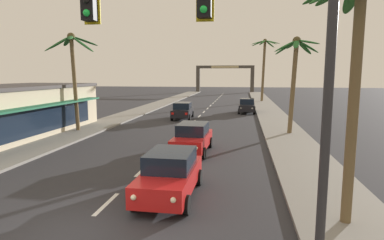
{
  "coord_description": "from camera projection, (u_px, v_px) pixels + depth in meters",
  "views": [
    {
      "loc": [
        4.61,
        -7.88,
        4.46
      ],
      "look_at": [
        2.11,
        8.0,
        2.2
      ],
      "focal_mm": 30.24,
      "sensor_mm": 36.0,
      "label": 1
    }
  ],
  "objects": [
    {
      "name": "ground_plane",
      "position": [
        73.0,
        235.0,
        9.04
      ],
      "size": [
        220.0,
        220.0,
        0.0
      ],
      "primitive_type": "plane",
      "color": "#2D2D33"
    },
    {
      "name": "sidewalk_right",
      "position": [
        280.0,
        127.0,
        27.39
      ],
      "size": [
        3.2,
        110.0,
        0.14
      ],
      "primitive_type": "cube",
      "color": "gray",
      "rests_on": "ground"
    },
    {
      "name": "sidewalk_left",
      "position": [
        106.0,
        123.0,
        29.79
      ],
      "size": [
        3.2,
        110.0,
        0.14
      ],
      "primitive_type": "cube",
      "color": "gray",
      "rests_on": "ground"
    },
    {
      "name": "lane_markings",
      "position": [
        194.0,
        126.0,
        28.05
      ],
      "size": [
        4.28,
        87.06,
        0.01
      ],
      "color": "silver",
      "rests_on": "ground"
    },
    {
      "name": "traffic_signal_mast",
      "position": [
        164.0,
        29.0,
        7.56
      ],
      "size": [
        11.27,
        0.41,
        7.57
      ],
      "color": "#2D2D33",
      "rests_on": "ground"
    },
    {
      "name": "sedan_lead_at_stop_bar",
      "position": [
        170.0,
        174.0,
        11.86
      ],
      "size": [
        1.98,
        4.46,
        1.68
      ],
      "color": "red",
      "rests_on": "ground"
    },
    {
      "name": "sedan_third_in_queue",
      "position": [
        192.0,
        138.0,
        18.64
      ],
      "size": [
        2.06,
        4.49,
        1.68
      ],
      "color": "red",
      "rests_on": "ground"
    },
    {
      "name": "sedan_oncoming_far",
      "position": [
        183.0,
        110.0,
        32.83
      ],
      "size": [
        2.07,
        4.5,
        1.68
      ],
      "color": "black",
      "rests_on": "ground"
    },
    {
      "name": "sedan_parked_nearest_kerb",
      "position": [
        247.0,
        106.0,
        37.96
      ],
      "size": [
        2.07,
        4.5,
        1.68
      ],
      "color": "black",
      "rests_on": "ground"
    },
    {
      "name": "palm_left_second",
      "position": [
        72.0,
        58.0,
        24.72
      ],
      "size": [
        4.19,
        4.16,
        7.62
      ],
      "color": "brown",
      "rests_on": "ground"
    },
    {
      "name": "palm_right_nearest",
      "position": [
        358.0,
        33.0,
        8.83
      ],
      "size": [
        3.09,
        3.08,
        7.38
      ],
      "color": "brown",
      "rests_on": "ground"
    },
    {
      "name": "palm_right_second",
      "position": [
        295.0,
        64.0,
        23.46
      ],
      "size": [
        3.28,
        3.48,
        7.18
      ],
      "color": "brown",
      "rests_on": "ground"
    },
    {
      "name": "palm_right_farthest",
      "position": [
        264.0,
        60.0,
        52.64
      ],
      "size": [
        4.67,
        4.6,
        10.21
      ],
      "color": "brown",
      "rests_on": "ground"
    },
    {
      "name": "town_gateway_arch",
      "position": [
        225.0,
        75.0,
        81.6
      ],
      "size": [
        14.59,
        0.9,
        6.74
      ],
      "color": "#423D38",
      "rests_on": "ground"
    }
  ]
}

